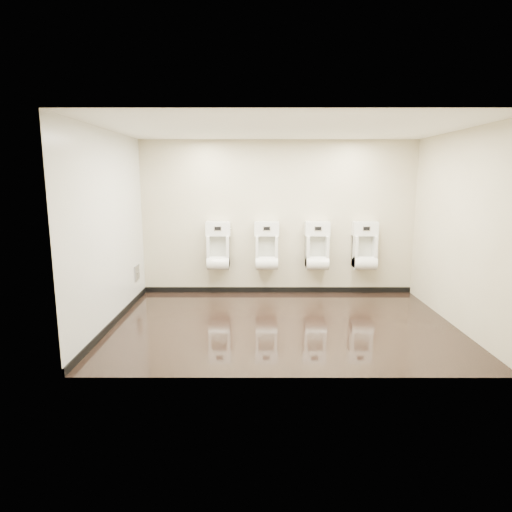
{
  "coord_description": "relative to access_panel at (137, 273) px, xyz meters",
  "views": [
    {
      "loc": [
        -0.39,
        -6.07,
        2.14
      ],
      "look_at": [
        -0.4,
        0.55,
        0.92
      ],
      "focal_mm": 30.0,
      "sensor_mm": 36.0,
      "label": 1
    }
  ],
  "objects": [
    {
      "name": "skirting_left",
      "position": [
        -0.01,
        -1.2,
        -0.45
      ],
      "size": [
        0.02,
        3.5,
        0.1
      ],
      "primitive_type": "cube",
      "color": "black",
      "rests_on": "ground"
    },
    {
      "name": "skirting_back",
      "position": [
        2.48,
        0.54,
        -0.45
      ],
      "size": [
        5.0,
        0.02,
        0.1
      ],
      "primitive_type": "cube",
      "color": "black",
      "rests_on": "ground"
    },
    {
      "name": "urinal_3",
      "position": [
        4.06,
        0.4,
        0.35
      ],
      "size": [
        0.46,
        0.34,
        0.85
      ],
      "color": "silver",
      "rests_on": "back_wall"
    },
    {
      "name": "front_wall",
      "position": [
        2.48,
        -2.95,
        0.9
      ],
      "size": [
        5.0,
        0.02,
        2.8
      ],
      "primitive_type": "cube",
      "color": "beige",
      "rests_on": "ground"
    },
    {
      "name": "access_panel",
      "position": [
        0.0,
        0.0,
        0.0
      ],
      "size": [
        0.04,
        0.25,
        0.25
      ],
      "color": "#9E9EA3",
      "rests_on": "left_wall"
    },
    {
      "name": "urinal_2",
      "position": [
        3.19,
        0.4,
        0.35
      ],
      "size": [
        0.46,
        0.34,
        0.85
      ],
      "color": "silver",
      "rests_on": "back_wall"
    },
    {
      "name": "tile_overlay_left",
      "position": [
        -0.01,
        -1.2,
        0.9
      ],
      "size": [
        0.01,
        3.5,
        2.8
      ],
      "primitive_type": "cube",
      "color": "silver",
      "rests_on": "ground"
    },
    {
      "name": "back_wall",
      "position": [
        2.48,
        0.55,
        0.9
      ],
      "size": [
        5.0,
        0.02,
        2.8
      ],
      "primitive_type": "cube",
      "color": "beige",
      "rests_on": "ground"
    },
    {
      "name": "urinal_0",
      "position": [
        1.39,
        0.4,
        0.35
      ],
      "size": [
        0.46,
        0.34,
        0.85
      ],
      "color": "silver",
      "rests_on": "back_wall"
    },
    {
      "name": "left_wall",
      "position": [
        -0.02,
        -1.2,
        0.9
      ],
      "size": [
        0.02,
        3.5,
        2.8
      ],
      "primitive_type": "cube",
      "color": "beige",
      "rests_on": "ground"
    },
    {
      "name": "ground",
      "position": [
        2.48,
        -1.2,
        -0.5
      ],
      "size": [
        5.0,
        3.5,
        0.0
      ],
      "primitive_type": "cube",
      "color": "black",
      "rests_on": "ground"
    },
    {
      "name": "urinal_1",
      "position": [
        2.27,
        0.4,
        0.35
      ],
      "size": [
        0.46,
        0.34,
        0.85
      ],
      "color": "silver",
      "rests_on": "back_wall"
    },
    {
      "name": "ceiling",
      "position": [
        2.48,
        -1.2,
        2.3
      ],
      "size": [
        5.0,
        3.5,
        0.0
      ],
      "primitive_type": "cube",
      "color": "white"
    },
    {
      "name": "right_wall",
      "position": [
        4.98,
        -1.2,
        0.9
      ],
      "size": [
        0.02,
        3.5,
        2.8
      ],
      "primitive_type": "cube",
      "color": "beige",
      "rests_on": "ground"
    }
  ]
}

